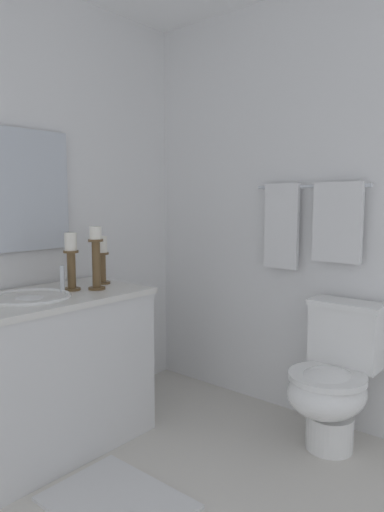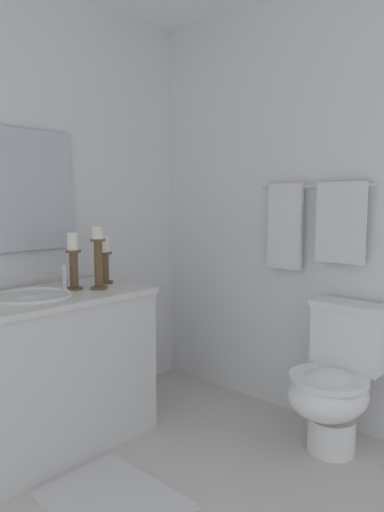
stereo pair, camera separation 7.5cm
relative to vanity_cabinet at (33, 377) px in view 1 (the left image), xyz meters
The scene contains 12 objects.
wall_back 1.87m from the vanity_cabinet, 51.17° to the left, with size 2.76×0.04×2.45m, color white.
wall_left 0.89m from the vanity_cabinet, 163.31° to the left, with size 0.04×2.43×2.45m, color white.
vanity_cabinet is the anchor object (origin of this frame).
sink_basin 0.36m from the vanity_cabinet, 90.00° to the left, with size 0.40×0.40×0.24m.
candle_holder_tall 0.73m from the vanity_cabinet, 94.60° to the left, with size 0.09×0.09×0.27m.
candle_holder_short 0.68m from the vanity_cabinet, 77.73° to the left, with size 0.09×0.09×0.34m.
candle_holder_mid 0.62m from the vanity_cabinet, 91.41° to the left, with size 0.09×0.09×0.31m.
toilet 1.52m from the vanity_cabinet, 42.57° to the left, with size 0.39×0.54×0.75m.
towel_bar 1.79m from the vanity_cabinet, 55.56° to the left, with size 0.02×0.02×0.68m, color silver.
towel_near_vanity 1.59m from the vanity_cabinet, 60.84° to the left, with size 0.22×0.03×0.50m, color white.
towel_center 1.78m from the vanity_cabinet, 50.19° to the left, with size 0.27×0.03×0.43m, color white.
bath_mat 0.74m from the vanity_cabinet, ahead, with size 0.60×0.44×0.02m, color silver.
Camera 1 is at (1.00, -1.29, 1.28)m, focal length 32.67 mm.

